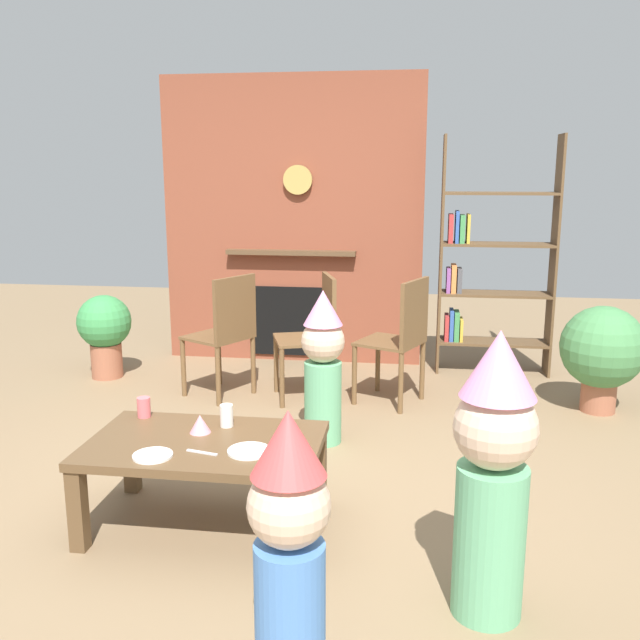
# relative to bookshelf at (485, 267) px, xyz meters

# --- Properties ---
(ground_plane) EXTENTS (12.00, 12.00, 0.00)m
(ground_plane) POSITION_rel_bookshelf_xyz_m (-1.21, -2.40, -0.87)
(ground_plane) COLOR #846B4C
(brick_fireplace_feature) EXTENTS (2.20, 0.28, 2.40)m
(brick_fireplace_feature) POSITION_rel_bookshelf_xyz_m (-1.60, 0.20, 0.33)
(brick_fireplace_feature) COLOR brown
(brick_fireplace_feature) RESTS_ON ground_plane
(bookshelf) EXTENTS (0.90, 0.28, 1.90)m
(bookshelf) POSITION_rel_bookshelf_xyz_m (0.00, 0.00, 0.00)
(bookshelf) COLOR brown
(bookshelf) RESTS_ON ground_plane
(coffee_table) EXTENTS (1.07, 0.67, 0.42)m
(coffee_table) POSITION_rel_bookshelf_xyz_m (-1.48, -2.78, -0.51)
(coffee_table) COLOR brown
(coffee_table) RESTS_ON ground_plane
(paper_cup_near_left) EXTENTS (0.07, 0.07, 0.09)m
(paper_cup_near_left) POSITION_rel_bookshelf_xyz_m (-1.09, -2.99, -0.40)
(paper_cup_near_left) COLOR silver
(paper_cup_near_left) RESTS_ON coffee_table
(paper_cup_near_right) EXTENTS (0.06, 0.06, 0.11)m
(paper_cup_near_right) POSITION_rel_bookshelf_xyz_m (-1.43, -2.59, -0.39)
(paper_cup_near_right) COLOR silver
(paper_cup_near_right) RESTS_ON coffee_table
(paper_cup_center) EXTENTS (0.07, 0.07, 0.10)m
(paper_cup_center) POSITION_rel_bookshelf_xyz_m (-1.87, -2.52, -0.40)
(paper_cup_center) COLOR #E5666B
(paper_cup_center) RESTS_ON coffee_table
(paper_plate_front) EXTENTS (0.19, 0.19, 0.01)m
(paper_plate_front) POSITION_rel_bookshelf_xyz_m (-1.25, -2.88, -0.44)
(paper_plate_front) COLOR white
(paper_plate_front) RESTS_ON coffee_table
(paper_plate_rear) EXTENTS (0.17, 0.17, 0.01)m
(paper_plate_rear) POSITION_rel_bookshelf_xyz_m (-1.65, -2.98, -0.44)
(paper_plate_rear) COLOR white
(paper_plate_rear) RESTS_ON coffee_table
(birthday_cake_slice) EXTENTS (0.10, 0.10, 0.09)m
(birthday_cake_slice) POSITION_rel_bookshelf_xyz_m (-1.53, -2.68, -0.40)
(birthday_cake_slice) COLOR pink
(birthday_cake_slice) RESTS_ON coffee_table
(table_fork) EXTENTS (0.15, 0.05, 0.01)m
(table_fork) POSITION_rel_bookshelf_xyz_m (-1.45, -2.92, -0.44)
(table_fork) COLOR silver
(table_fork) RESTS_ON coffee_table
(child_with_cone_hat) EXTENTS (0.26, 0.26, 0.94)m
(child_with_cone_hat) POSITION_rel_bookshelf_xyz_m (-0.90, -3.75, -0.37)
(child_with_cone_hat) COLOR #4C7FC6
(child_with_cone_hat) RESTS_ON ground_plane
(child_in_pink) EXTENTS (0.30, 0.30, 1.09)m
(child_in_pink) POSITION_rel_bookshelf_xyz_m (-0.25, -3.26, -0.29)
(child_in_pink) COLOR #66B27F
(child_in_pink) RESTS_ON ground_plane
(child_by_the_chairs) EXTENTS (0.26, 0.26, 0.94)m
(child_by_the_chairs) POSITION_rel_bookshelf_xyz_m (-1.08, -1.69, -0.37)
(child_by_the_chairs) COLOR #66B27F
(child_by_the_chairs) RESTS_ON ground_plane
(dining_chair_left) EXTENTS (0.55, 0.55, 0.90)m
(dining_chair_left) POSITION_rel_bookshelf_xyz_m (-1.89, -0.94, -0.36)
(dining_chair_left) COLOR brown
(dining_chair_left) RESTS_ON ground_plane
(dining_chair_middle) EXTENTS (0.50, 0.50, 0.90)m
(dining_chair_middle) POSITION_rel_bookshelf_xyz_m (-1.25, -0.86, -0.36)
(dining_chair_middle) COLOR brown
(dining_chair_middle) RESTS_ON ground_plane
(dining_chair_right) EXTENTS (0.53, 0.53, 0.90)m
(dining_chair_right) POSITION_rel_bookshelf_xyz_m (-0.63, -0.92, -0.36)
(dining_chair_right) COLOR brown
(dining_chair_right) RESTS_ON ground_plane
(potted_plant_tall) EXTENTS (0.56, 0.56, 0.74)m
(potted_plant_tall) POSITION_rel_bookshelf_xyz_m (0.72, -0.88, -0.43)
(potted_plant_tall) COLOR #9E5B42
(potted_plant_tall) RESTS_ON ground_plane
(potted_plant_short) EXTENTS (0.42, 0.42, 0.67)m
(potted_plant_short) POSITION_rel_bookshelf_xyz_m (-2.98, -0.59, -0.47)
(potted_plant_short) COLOR #9E5B42
(potted_plant_short) RESTS_ON ground_plane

